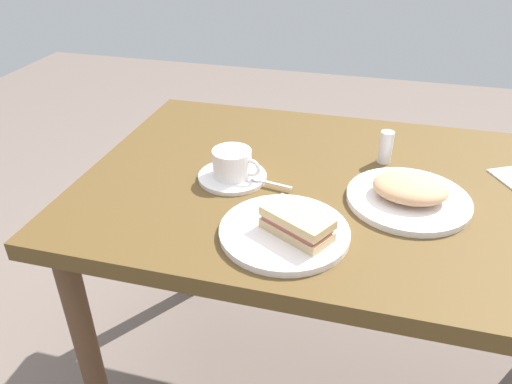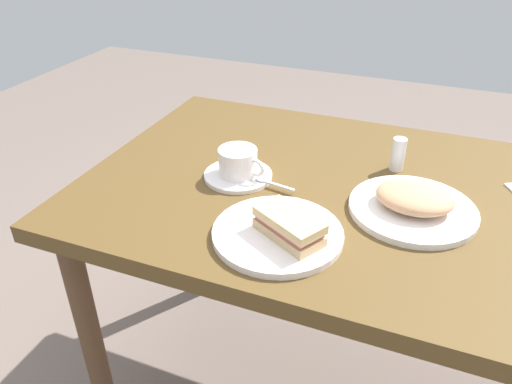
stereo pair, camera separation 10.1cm
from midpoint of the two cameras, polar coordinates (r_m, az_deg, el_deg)
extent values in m
cube|color=brown|center=(1.12, 11.02, -0.41)|extent=(1.32, 0.77, 0.04)
cylinder|color=brown|center=(1.70, -9.35, -2.55)|extent=(0.05, 0.05, 0.68)
cylinder|color=brown|center=(1.30, -20.91, -17.90)|extent=(0.05, 0.05, 0.68)
cylinder|color=white|center=(0.94, 0.20, -4.75)|extent=(0.25, 0.25, 0.01)
cube|color=#D9B580|center=(0.91, 1.56, -4.49)|extent=(0.15, 0.12, 0.02)
cube|color=#AE574E|center=(0.91, 1.58, -3.77)|extent=(0.14, 0.11, 0.01)
cube|color=#E0BB7E|center=(0.90, 1.59, -3.04)|extent=(0.15, 0.12, 0.02)
cylinder|color=white|center=(1.12, -5.34, 1.71)|extent=(0.16, 0.16, 0.01)
cylinder|color=white|center=(1.11, -5.43, 3.32)|extent=(0.09, 0.09, 0.06)
cylinder|color=#B08450|center=(1.09, -5.50, 4.55)|extent=(0.08, 0.08, 0.01)
torus|color=white|center=(1.08, -3.21, 2.73)|extent=(0.04, 0.02, 0.04)
cube|color=silver|center=(1.08, -0.41, 0.82)|extent=(0.08, 0.02, 0.00)
ellipsoid|color=silver|center=(1.09, -2.63, 1.41)|extent=(0.03, 0.02, 0.01)
cylinder|color=white|center=(1.07, 14.66, -0.91)|extent=(0.26, 0.26, 0.01)
ellipsoid|color=tan|center=(1.05, 14.87, 0.42)|extent=(0.15, 0.13, 0.04)
cylinder|color=silver|center=(1.20, 12.50, 5.04)|extent=(0.03, 0.03, 0.08)
camera|label=1|loc=(0.05, -92.86, -1.75)|focal=34.51mm
camera|label=2|loc=(0.05, 87.14, 1.75)|focal=34.51mm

